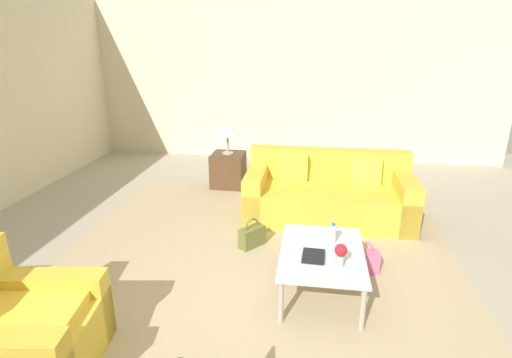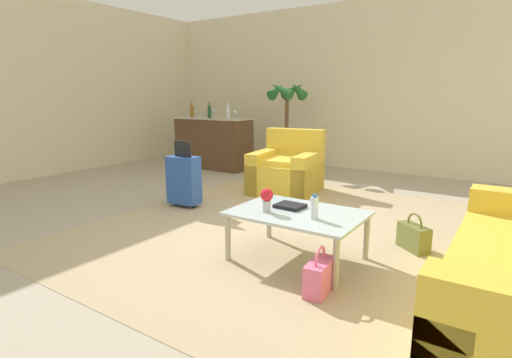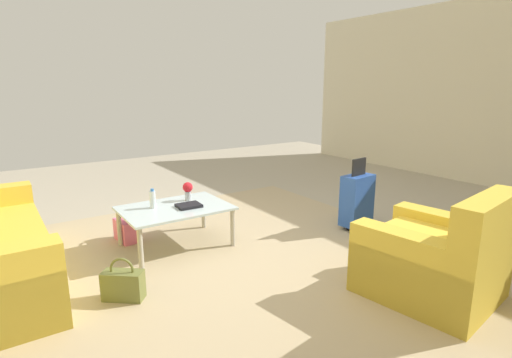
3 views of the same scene
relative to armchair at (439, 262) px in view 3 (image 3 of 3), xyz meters
The scene contains 11 objects.
ground_plane 1.93m from the armchair, 61.44° to the right, with size 12.00×12.00×0.00m, color #A89E89.
wall_left 4.64m from the armchair, 158.04° to the right, with size 0.12×8.00×3.10m, color beige.
area_rug 2.13m from the armchair, 44.28° to the right, with size 5.20×4.40×0.01m, color tan.
armchair is the anchor object (origin of this frame).
coffee_table 2.54m from the armchair, 58.91° to the right, with size 1.09×0.78×0.43m.
water_bottle 2.74m from the armchair, 56.39° to the right, with size 0.06×0.06×0.20m.
coffee_table_book 2.41m from the armchair, 60.37° to the right, with size 0.24×0.20×0.03m, color black.
flower_vase 2.58m from the armchair, 64.85° to the right, with size 0.11×0.11×0.21m.
suitcase_blue 1.63m from the armchair, 115.08° to the right, with size 0.42×0.26×0.85m.
handbag_olive 2.52m from the armchair, 33.36° to the right, with size 0.34×0.31×0.36m.
handbag_pink 3.13m from the armchair, 56.56° to the right, with size 0.17×0.33×0.36m.
Camera 3 is at (1.95, 3.28, 1.68)m, focal length 28.00 mm.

